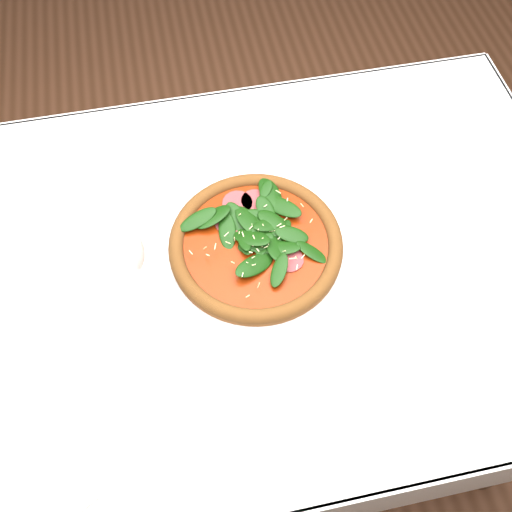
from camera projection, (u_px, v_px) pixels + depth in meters
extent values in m
plane|color=brown|center=(252.00, 394.00, 1.61)|extent=(6.00, 6.00, 0.00)
cube|color=white|center=(249.00, 265.00, 0.98)|extent=(1.20, 0.80, 0.04)
cylinder|color=#503420|center=(11.00, 262.00, 1.42)|extent=(0.06, 0.06, 0.71)
cylinder|color=#503420|center=(423.00, 192.00, 1.53)|extent=(0.06, 0.06, 0.71)
cube|color=white|center=(214.00, 131.00, 1.26)|extent=(1.20, 0.01, 0.22)
cylinder|color=silver|center=(256.00, 250.00, 0.96)|extent=(0.34, 0.34, 0.01)
torus|color=silver|center=(256.00, 248.00, 0.96)|extent=(0.34, 0.34, 0.01)
cylinder|color=brown|center=(256.00, 246.00, 0.96)|extent=(0.37, 0.37, 0.01)
torus|color=#9E5B24|center=(256.00, 244.00, 0.95)|extent=(0.37, 0.37, 0.03)
cylinder|color=#902405|center=(256.00, 244.00, 0.95)|extent=(0.31, 0.31, 0.00)
cylinder|color=#953B40|center=(256.00, 243.00, 0.95)|extent=(0.27, 0.27, 0.00)
ellipsoid|color=#12370A|center=(256.00, 239.00, 0.94)|extent=(0.30, 0.30, 0.02)
cylinder|color=#FAF2A3|center=(256.00, 238.00, 0.93)|extent=(0.27, 0.27, 0.00)
cylinder|color=white|center=(133.00, 304.00, 0.92)|extent=(0.08, 0.08, 0.00)
cylinder|color=white|center=(126.00, 288.00, 0.87)|extent=(0.01, 0.01, 0.11)
ellipsoid|color=white|center=(111.00, 253.00, 0.78)|extent=(0.09, 0.09, 0.12)
cube|color=white|center=(46.00, 510.00, 0.76)|extent=(0.15, 0.11, 0.01)
cube|color=silver|center=(45.00, 509.00, 0.75)|extent=(0.07, 0.11, 0.00)
cube|color=silver|center=(20.00, 469.00, 0.78)|extent=(0.04, 0.05, 0.00)
cylinder|color=silver|center=(385.00, 176.00, 1.05)|extent=(0.13, 0.13, 0.01)
torus|color=silver|center=(385.00, 175.00, 1.05)|extent=(0.13, 0.13, 0.01)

